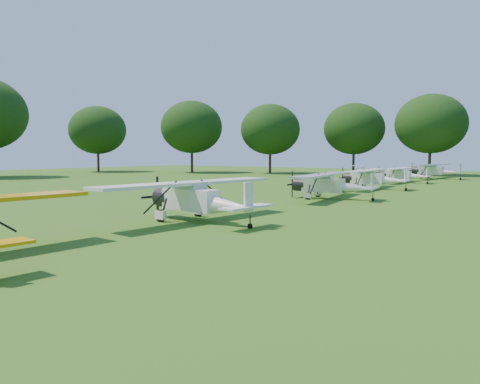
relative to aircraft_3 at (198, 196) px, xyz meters
The scene contains 8 objects.
ground 3.62m from the aircraft_3, 101.57° to the left, with size 160.00×160.00×0.00m, color #375916.
tree_belt 8.10m from the aircraft_3, 50.18° to the left, with size 137.36×130.27×14.52m.
aircraft_3 is the anchor object (origin of this frame).
aircraft_4 14.99m from the aircraft_3, 87.98° to the left, with size 6.76×10.72×2.10m.
aircraft_5 26.57m from the aircraft_3, 90.52° to the left, with size 6.57×10.46×2.06m.
aircraft_6 38.12m from the aircraft_3, 91.11° to the left, with size 6.02×9.55×1.89m.
aircraft_7 49.49m from the aircraft_3, 89.56° to the left, with size 6.99×11.10×2.18m.
golf_cart 50.40m from the aircraft_3, 102.05° to the left, with size 2.05×1.36×1.67m.
Camera 1 is at (16.36, -21.64, 3.55)m, focal length 35.00 mm.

